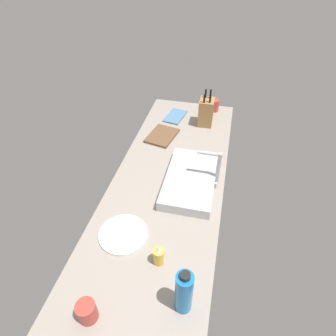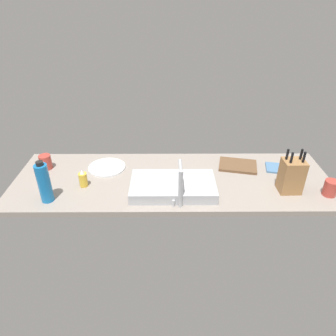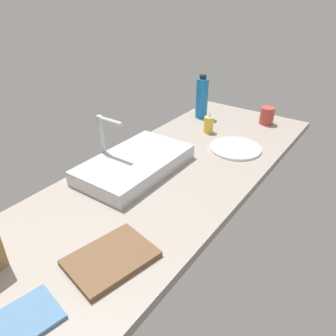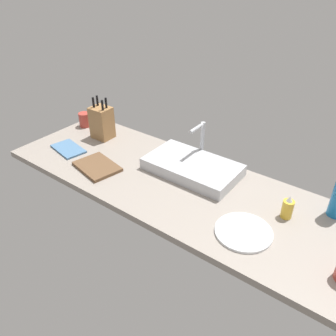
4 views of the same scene
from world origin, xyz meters
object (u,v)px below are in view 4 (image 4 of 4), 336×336
Objects in this scene: faucet at (201,139)px; knife_block at (102,122)px; sink_basin at (193,167)px; dinner_plate at (243,232)px; dish_towel at (68,149)px; coffee_mug at (85,120)px; soap_bottle at (288,208)px; cutting_board at (97,167)px.

faucet is 0.86× the size of knife_block.
sink_basin reaches higher than dinner_plate.
dish_towel is 33.99cm from coffee_mug.
dish_towel is (-73.90, -24.37, -2.58)cm from sink_basin.
knife_block is at bearing 177.35° from soap_bottle.
dinner_plate is at bearing 0.98° from cutting_board.
soap_bottle reaches higher than coffee_mug.
dinner_plate is at bearing -13.04° from coffee_mug.
cutting_board is at bearing -167.09° from soap_bottle.
coffee_mug reaches higher than dish_towel.
coffee_mug is (-22.20, 4.43, -5.64)cm from knife_block.
dish_towel is at bearing 178.87° from dinner_plate.
faucet is at bearing 5.81° from coffee_mug.
dish_towel is at bearing 172.58° from cutting_board.
cutting_board is (-44.58, -28.19, -2.28)cm from sink_basin.
faucet is at bearing 45.56° from cutting_board.
sink_basin is at bearing 18.25° from dish_towel.
cutting_board is at bearing -50.40° from knife_block.
knife_block is 1.08× the size of cutting_board.
sink_basin is at bearing 32.31° from cutting_board.
knife_block reaches higher than dish_towel.
dinner_plate is 117.41cm from dish_towel.
faucet is at bearing 161.77° from soap_bottle.
coffee_mug is (-145.30, 10.13, -0.11)cm from soap_bottle.
faucet is 0.93× the size of dinner_plate.
coffee_mug is at bearing 144.99° from cutting_board.
soap_bottle is 1.21× the size of coffee_mug.
soap_bottle is 23.95cm from dinner_plate.
knife_block is 2.32× the size of soap_bottle.
faucet is 80.75cm from dish_towel.
soap_bottle reaches higher than sink_basin.
faucet is 1.05× the size of dish_towel.
soap_bottle reaches higher than dish_towel.
sink_basin is 52.80cm from cutting_board.
cutting_board is at bearing -35.01° from coffee_mug.
faucet is at bearing 10.22° from knife_block.
cutting_board is 2.59× the size of coffee_mug.
knife_block reaches higher than faucet.
cutting_board is 1.13× the size of dish_towel.
cutting_board is 57.17cm from coffee_mug.
soap_bottle is (123.10, -5.69, -5.53)cm from knife_block.
dinner_plate is 1.12× the size of dish_towel.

